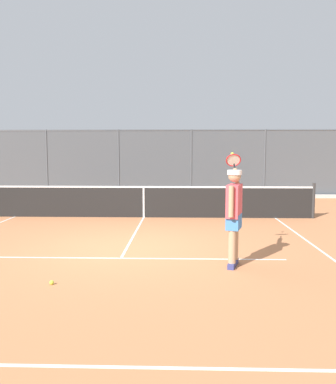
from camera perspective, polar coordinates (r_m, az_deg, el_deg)
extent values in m
plane|color=#C67A4C|center=(8.53, -5.89, -7.96)|extent=(60.00, 60.00, 0.00)
cube|color=white|center=(4.28, -14.89, -22.75)|extent=(8.00, 0.05, 0.01)
cube|color=white|center=(7.78, -6.67, -9.30)|extent=(6.24, 0.05, 0.01)
cube|color=white|center=(8.60, 21.47, -8.20)|extent=(0.05, 8.53, 0.01)
cube|color=white|center=(10.04, -4.69, -5.80)|extent=(0.05, 4.69, 0.01)
cylinder|color=#474C51|center=(17.94, 13.56, 3.95)|extent=(0.07, 0.07, 2.95)
cylinder|color=#474C51|center=(17.58, 3.33, 4.06)|extent=(0.07, 0.07, 2.95)
cylinder|color=#474C51|center=(17.78, -6.99, 4.05)|extent=(0.07, 0.07, 2.95)
cylinder|color=#474C51|center=(18.54, -16.78, 3.92)|extent=(0.07, 0.07, 2.95)
cylinder|color=#474C51|center=(17.62, -1.87, 8.74)|extent=(15.90, 0.05, 0.05)
cube|color=#474C51|center=(17.61, -1.86, 4.07)|extent=(15.90, 0.02, 2.95)
cube|color=#235B2D|center=(18.26, -1.73, 3.67)|extent=(18.90, 0.90, 2.65)
cube|color=#ADADA8|center=(17.53, -1.88, -0.52)|extent=(16.90, 0.18, 0.15)
cylinder|color=#2D2D2D|center=(12.85, 19.94, -1.16)|extent=(0.09, 0.09, 1.07)
cube|color=black|center=(12.27, -3.47, -1.51)|extent=(10.17, 0.02, 0.91)
cube|color=white|center=(12.22, -3.49, 0.72)|extent=(10.17, 0.04, 0.05)
cube|color=white|center=(12.27, -3.47, -1.51)|extent=(0.05, 0.04, 0.91)
cube|color=navy|center=(7.19, 9.03, -10.27)|extent=(0.18, 0.28, 0.09)
cylinder|color=tan|center=(7.08, 9.09, -6.84)|extent=(0.13, 0.13, 0.79)
cube|color=navy|center=(7.45, 9.40, -9.71)|extent=(0.18, 0.28, 0.09)
cylinder|color=tan|center=(7.34, 9.46, -6.40)|extent=(0.13, 0.13, 0.79)
cube|color=#3D7AC6|center=(7.15, 9.32, -4.15)|extent=(0.33, 0.46, 0.26)
cube|color=#DB4C56|center=(7.10, 9.37, -1.24)|extent=(0.35, 0.53, 0.57)
cylinder|color=tan|center=(6.80, 8.94, -1.34)|extent=(0.08, 0.08, 0.53)
cylinder|color=tan|center=(7.51, 9.64, 2.21)|extent=(0.09, 0.39, 0.30)
sphere|color=tan|center=(7.06, 9.43, 2.28)|extent=(0.22, 0.22, 0.22)
cylinder|color=white|center=(7.05, 9.44, 2.76)|extent=(0.32, 0.32, 0.08)
cube|color=white|center=(7.17, 9.60, 2.55)|extent=(0.24, 0.24, 0.02)
cylinder|color=black|center=(7.75, 9.42, 3.52)|extent=(0.03, 0.17, 0.13)
torus|color=red|center=(7.93, 9.27, 4.48)|extent=(0.29, 0.18, 0.26)
cylinder|color=silver|center=(7.93, 9.27, 4.48)|extent=(0.25, 0.14, 0.21)
sphere|color=#CCDB33|center=(8.11, 9.12, 5.35)|extent=(0.07, 0.07, 0.07)
sphere|color=#C1D138|center=(6.53, -16.18, -12.23)|extent=(0.07, 0.07, 0.07)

